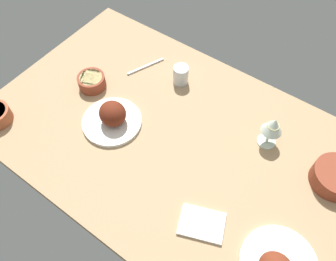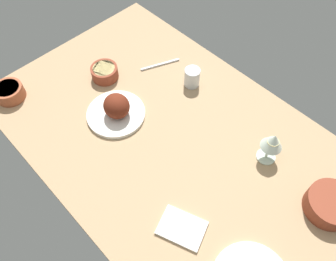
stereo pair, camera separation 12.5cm
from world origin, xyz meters
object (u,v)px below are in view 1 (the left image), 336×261
(water_tumbler, at_px, (181,75))
(fork_loose, at_px, (146,66))
(plate_far_side, at_px, (112,117))
(bowl_pasta, at_px, (92,81))
(wine_glass, at_px, (273,127))
(bowl_potatoes, at_px, (336,177))
(folded_napkin, at_px, (202,224))

(water_tumbler, distance_m, fork_loose, 0.18)
(plate_far_side, distance_m, bowl_pasta, 0.22)
(bowl_pasta, relative_size, wine_glass, 0.81)
(plate_far_side, bearing_deg, bowl_pasta, 154.22)
(wine_glass, bearing_deg, bowl_potatoes, -3.25)
(bowl_potatoes, height_order, folded_napkin, bowl_potatoes)
(water_tumbler, bearing_deg, plate_far_side, -105.10)
(plate_far_side, relative_size, folded_napkin, 1.59)
(water_tumbler, relative_size, fork_loose, 0.45)
(bowl_potatoes, distance_m, wine_glass, 0.27)
(fork_loose, bearing_deg, plate_far_side, 38.00)
(plate_far_side, relative_size, bowl_potatoes, 1.44)
(plate_far_side, height_order, water_tumbler, plate_far_side)
(bowl_potatoes, distance_m, fork_loose, 0.87)
(wine_glass, distance_m, fork_loose, 0.61)
(wine_glass, xyz_separation_m, folded_napkin, (-0.03, -0.41, -0.09))
(plate_far_side, distance_m, wine_glass, 0.59)
(bowl_potatoes, distance_m, folded_napkin, 0.49)
(plate_far_side, xyz_separation_m, fork_loose, (-0.08, 0.31, -0.03))
(wine_glass, bearing_deg, fork_loose, 175.80)
(bowl_pasta, distance_m, water_tumbler, 0.37)
(wine_glass, xyz_separation_m, fork_loose, (-0.61, 0.04, -0.10))
(bowl_potatoes, relative_size, water_tumbler, 1.95)
(bowl_pasta, height_order, wine_glass, wine_glass)
(fork_loose, bearing_deg, folded_napkin, 74.96)
(wine_glass, distance_m, water_tumbler, 0.44)
(bowl_potatoes, bearing_deg, wine_glass, 176.75)
(bowl_potatoes, relative_size, folded_napkin, 1.11)
(plate_far_side, bearing_deg, bowl_potatoes, 17.99)
(plate_far_side, xyz_separation_m, bowl_potatoes, (0.78, 0.25, -0.00))
(water_tumbler, bearing_deg, wine_glass, -8.30)
(bowl_pasta, bearing_deg, folded_napkin, -18.73)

